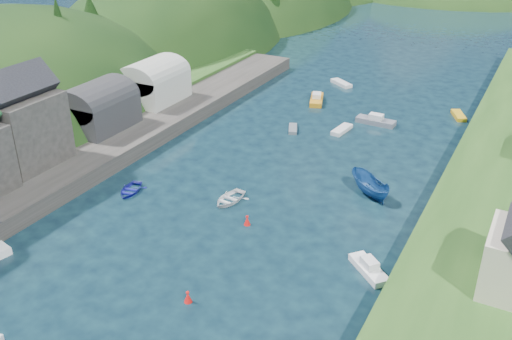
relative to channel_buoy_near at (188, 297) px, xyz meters
The scene contains 9 objects.
ground 39.02m from the channel_buoy_near, 93.94° to the left, with size 600.00×600.00×0.00m, color black.
hillside_left 80.20m from the channel_buoy_near, 126.72° to the left, with size 44.00×245.56×52.00m.
far_hills 163.33m from the channel_buoy_near, 90.52° to the left, with size 103.00×68.00×44.00m.
hill_trees 54.90m from the channel_buoy_near, 92.95° to the left, with size 91.62×150.19×12.21m.
quay_left 28.14m from the channel_buoy_near, 161.50° to the left, with size 12.00×110.00×2.00m, color #2D2B28.
boat_sheds 40.32m from the channel_buoy_near, 135.76° to the left, with size 7.00×21.00×7.50m.
channel_buoy_near is the anchor object (origin of this frame).
channel_buoy_far 12.75m from the channel_buoy_near, 96.40° to the left, with size 0.70×0.70×1.10m.
moored_boats 12.08m from the channel_buoy_near, 110.15° to the left, with size 35.30×80.88×2.34m.
Camera 1 is at (25.00, -18.95, 30.79)m, focal length 40.00 mm.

